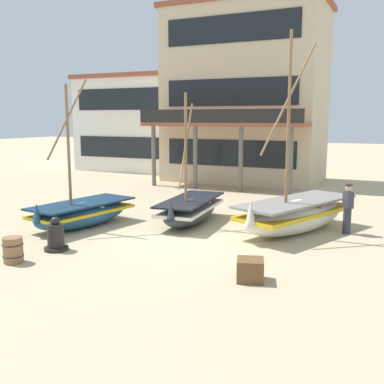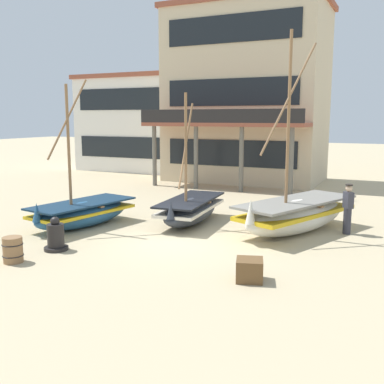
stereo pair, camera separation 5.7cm
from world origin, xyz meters
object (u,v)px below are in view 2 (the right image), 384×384
fishing_boat_far_right (82,213)px  harbor_building_annex (147,123)px  capstan_winch (56,237)px  fishing_boat_near_left (190,209)px  cargo_crate (249,270)px  harbor_building_main (247,95)px  wooden_barrel (13,250)px  fisherman_by_hull (348,209)px  fishing_boat_centre_large (296,214)px

fishing_boat_far_right → harbor_building_annex: size_ratio=0.58×
fishing_boat_far_right → capstan_winch: fishing_boat_far_right is taller
capstan_winch → fishing_boat_near_left: bearing=66.5°
fishing_boat_far_right → cargo_crate: fishing_boat_far_right is taller
capstan_winch → harbor_building_main: harbor_building_main is taller
harbor_building_main → wooden_barrel: bearing=-91.0°
cargo_crate → fishing_boat_far_right: bearing=159.5°
cargo_crate → fishing_boat_near_left: bearing=128.8°
fishing_boat_far_right → capstan_winch: bearing=-66.0°
harbor_building_main → harbor_building_annex: size_ratio=1.17×
harbor_building_annex → fisherman_by_hull: bearing=-41.2°
capstan_winch → harbor_building_annex: bearing=113.7°
fishing_boat_near_left → fishing_boat_far_right: bearing=-147.2°
capstan_winch → fishing_boat_far_right: bearing=114.0°
capstan_winch → wooden_barrel: bearing=-99.9°
fishing_boat_far_right → harbor_building_annex: harbor_building_annex is taller
fishing_boat_centre_large → cargo_crate: (0.05, -5.10, -0.36)m
fisherman_by_hull → harbor_building_main: (-7.42, 11.30, 4.39)m
fisherman_by_hull → harbor_building_main: harbor_building_main is taller
fishing_boat_far_right → capstan_winch: (1.19, -2.69, -0.10)m
fishing_boat_far_right → wooden_barrel: bearing=-76.9°
fishing_boat_near_left → harbor_building_annex: bearing=125.7°
harbor_building_annex → fishing_boat_near_left: bearing=-54.3°
harbor_building_main → harbor_building_annex: (-8.79, 2.87, -1.77)m
wooden_barrel → harbor_building_main: size_ratio=0.07×
fishing_boat_near_left → fisherman_by_hull: fishing_boat_near_left is taller
fishing_boat_near_left → harbor_building_annex: 18.73m
fishing_boat_centre_large → fisherman_by_hull: bearing=18.4°
fisherman_by_hull → wooden_barrel: size_ratio=2.41×
fisherman_by_hull → wooden_barrel: 10.47m
capstan_winch → cargo_crate: 5.94m
fishing_boat_centre_large → cargo_crate: bearing=-89.5°
fishing_boat_near_left → cargo_crate: fishing_boat_near_left is taller
fisherman_by_hull → fishing_boat_near_left: bearing=-171.1°
fishing_boat_centre_large → harbor_building_main: size_ratio=0.63×
wooden_barrel → cargo_crate: (6.18, 1.40, -0.09)m
fishing_boat_near_left → capstan_winch: 5.24m
wooden_barrel → fishing_boat_near_left: bearing=69.4°
fishing_boat_far_right → cargo_crate: 7.62m
capstan_winch → harbor_building_annex: (-8.72, 19.82, 3.06)m
fishing_boat_far_right → harbor_building_main: bearing=84.9°
capstan_winch → cargo_crate: bearing=0.2°
fishing_boat_near_left → fishing_boat_centre_large: 3.82m
capstan_winch → wooden_barrel: size_ratio=1.43×
harbor_building_main → cargo_crate: bearing=-70.9°
fisherman_by_hull → harbor_building_annex: size_ratio=0.19×
harbor_building_main → harbor_building_annex: 9.41m
fishing_boat_near_left → harbor_building_annex: (-10.80, 15.01, 2.93)m
fishing_boat_far_right → wooden_barrel: fishing_boat_far_right is taller
fishing_boat_centre_large → fishing_boat_near_left: bearing=-175.3°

